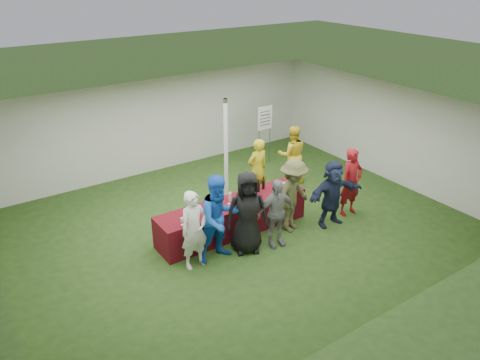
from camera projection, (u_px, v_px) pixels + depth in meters
ground at (236, 225)px, 11.01m from camera, size 60.00×60.00×0.00m
tent at (226, 152)px, 11.59m from camera, size 10.00×10.00×10.00m
serving_table at (233, 217)px, 10.61m from camera, size 3.60×0.80×0.75m
wine_bottles at (252, 188)px, 10.83m from camera, size 0.74×0.14×0.32m
wine_glasses at (221, 208)px, 9.98m from camera, size 2.72×0.11×0.16m
water_bottle at (230, 197)px, 10.46m from camera, size 0.07×0.07×0.23m
bar_towel at (283, 185)px, 11.23m from camera, size 0.25×0.18×0.03m
dump_bucket at (293, 185)px, 11.03m from camera, size 0.23×0.23×0.18m
wine_list_sign at (265, 122)px, 13.80m from camera, size 0.50×0.03×1.80m
staff_pourer at (257, 169)px, 11.92m from camera, size 0.61×0.42×1.64m
staff_back at (292, 154)px, 12.84m from camera, size 1.00×0.92×1.64m
customer_0 at (194, 230)px, 9.21m from camera, size 0.63×0.44×1.67m
customer_1 at (219, 218)px, 9.42m from camera, size 0.91×0.71×1.88m
customer_2 at (247, 213)px, 9.69m from camera, size 1.04×0.88×1.82m
customer_3 at (276, 213)px, 9.94m from camera, size 0.95×0.48×1.56m
customer_4 at (293, 196)px, 10.48m from camera, size 1.26×0.96×1.73m
customer_5 at (332, 193)px, 10.73m from camera, size 1.51×0.57×1.60m
customer_6 at (351, 182)px, 11.18m from camera, size 0.62×0.41×1.69m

